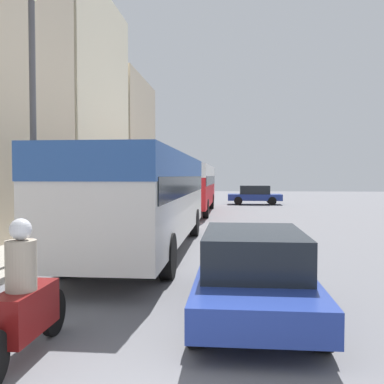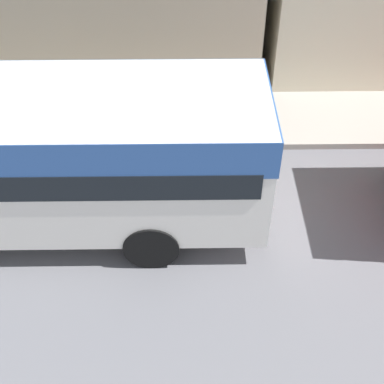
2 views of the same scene
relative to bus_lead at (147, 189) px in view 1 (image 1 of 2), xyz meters
name	(u,v)px [view 1 (image 1 of 2)]	position (x,y,z in m)	size (l,w,h in m)	color
building_far_terrace	(59,106)	(-7.20, 10.92, 4.28)	(5.68, 9.45, 12.27)	beige
building_end_row	(103,142)	(-7.75, 20.94, 3.08)	(6.78, 9.54, 9.87)	#BCAD93
bus_lead	(147,189)	(0.00, 0.00, 0.00)	(2.55, 10.83, 2.84)	silver
bus_following	(190,182)	(-0.03, 13.43, 0.01)	(2.64, 10.55, 2.85)	red
motorcycle_behind_lead	(24,304)	(0.02, -7.55, -1.17)	(0.38, 2.24, 1.73)	maroon
car_crossing	(253,271)	(2.85, -5.59, -1.14)	(1.82, 4.26, 1.36)	navy
car_far_curb	(255,195)	(4.30, 21.38, -1.09)	(4.17, 1.82, 1.48)	navy
lamp_post	(33,101)	(-2.51, -1.98, 2.27)	(0.36, 0.36, 6.80)	#47474C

